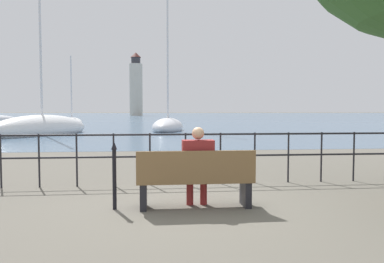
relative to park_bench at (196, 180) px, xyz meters
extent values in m
plane|color=#605B51|center=(0.00, 0.06, -0.43)|extent=(1000.00, 1000.00, 0.00)
cube|color=#47607A|center=(0.00, 158.32, -0.43)|extent=(600.00, 300.00, 0.01)
cube|color=brown|center=(0.00, 0.06, -0.01)|extent=(1.79, 0.45, 0.05)
cube|color=brown|center=(0.00, -0.14, 0.24)|extent=(1.79, 0.04, 0.45)
cube|color=black|center=(-0.80, 0.06, -0.23)|extent=(0.10, 0.41, 0.40)
cube|color=black|center=(0.80, 0.06, -0.23)|extent=(0.10, 0.41, 0.40)
cylinder|color=maroon|center=(-0.07, 0.22, -0.21)|extent=(0.11, 0.11, 0.45)
cylinder|color=maroon|center=(0.15, 0.22, -0.21)|extent=(0.11, 0.11, 0.45)
cube|color=maroon|center=(0.04, 0.13, 0.07)|extent=(0.41, 0.26, 0.14)
cube|color=maroon|center=(0.04, 0.04, 0.32)|extent=(0.49, 0.24, 0.60)
sphere|color=tan|center=(0.04, 0.04, 0.72)|extent=(0.19, 0.19, 0.19)
cylinder|color=black|center=(-3.60, 1.89, 0.09)|extent=(0.04, 0.04, 1.05)
cylinder|color=black|center=(-2.88, 1.89, 0.09)|extent=(0.04, 0.04, 1.05)
cylinder|color=black|center=(-2.16, 1.89, 0.09)|extent=(0.04, 0.04, 1.05)
cylinder|color=black|center=(-1.44, 1.89, 0.09)|extent=(0.04, 0.04, 1.05)
cylinder|color=black|center=(-0.72, 1.89, 0.09)|extent=(0.04, 0.04, 1.05)
cylinder|color=black|center=(0.00, 1.89, 0.09)|extent=(0.04, 0.04, 1.05)
cylinder|color=black|center=(0.72, 1.89, 0.09)|extent=(0.04, 0.04, 1.05)
cylinder|color=black|center=(1.44, 1.89, 0.09)|extent=(0.04, 0.04, 1.05)
cylinder|color=black|center=(2.16, 1.89, 0.09)|extent=(0.04, 0.04, 1.05)
cylinder|color=black|center=(2.88, 1.89, 0.09)|extent=(0.04, 0.04, 1.05)
cylinder|color=black|center=(3.60, 1.89, 0.09)|extent=(0.04, 0.04, 1.05)
cylinder|color=black|center=(0.00, 1.89, 0.59)|extent=(14.38, 0.04, 0.04)
cylinder|color=black|center=(0.00, 1.89, 0.15)|extent=(14.38, 0.04, 0.04)
cylinder|color=black|center=(-1.23, 0.06, 0.02)|extent=(0.06, 0.06, 0.91)
cone|color=black|center=(-1.23, 0.06, 0.54)|extent=(0.09, 0.09, 0.12)
ellipsoid|color=white|center=(-9.73, 36.75, -0.21)|extent=(3.91, 7.74, 1.14)
cylinder|color=silver|center=(-9.73, 36.75, 3.63)|extent=(0.14, 0.14, 6.98)
ellipsoid|color=silver|center=(0.37, 22.64, -0.15)|extent=(3.15, 6.22, 1.40)
cylinder|color=silver|center=(0.37, 22.64, 6.22)|extent=(0.14, 0.14, 11.90)
ellipsoid|color=white|center=(-7.66, 18.63, -0.07)|extent=(5.54, 8.40, 1.80)
cylinder|color=silver|center=(-7.66, 18.63, 6.45)|extent=(0.14, 0.14, 11.96)
cylinder|color=beige|center=(-6.61, 117.48, 7.95)|extent=(4.20, 4.20, 16.77)
cylinder|color=#2D2D33|center=(-6.61, 117.48, 17.36)|extent=(2.94, 2.94, 2.05)
cone|color=#4C1E19|center=(-6.61, 117.48, 19.21)|extent=(3.36, 3.36, 1.64)
camera|label=1|loc=(-0.62, -5.64, 1.06)|focal=35.00mm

